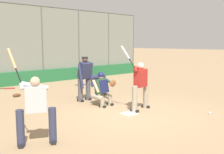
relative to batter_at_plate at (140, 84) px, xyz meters
name	(u,v)px	position (x,y,z in m)	size (l,w,h in m)	color
ground_plane	(129,114)	(0.62, 0.10, -0.86)	(160.00, 160.00, 0.00)	#9E7F5B
home_plate_marker	(129,114)	(0.62, 0.10, -0.85)	(0.43, 0.43, 0.01)	white
backstop_fence	(21,43)	(0.62, -7.81, 1.35)	(17.31, 0.08, 4.24)	#515651
padding_wall	(23,78)	(0.62, -7.71, -0.50)	(16.89, 0.18, 0.71)	#236638
batter_at_plate	(140,84)	(0.00, 0.00, 0.00)	(1.07, 0.56, 2.13)	gray
catcher_behind_plate	(103,88)	(0.53, -1.28, -0.24)	(0.66, 0.77, 1.20)	gray
umpire_home	(85,77)	(0.54, -2.31, 0.06)	(0.69, 0.46, 1.70)	#4C4C51
batter_on_deck	(36,108)	(3.92, 0.50, -0.04)	(0.83, 0.94, 2.10)	#2D334C
spare_bat_near_backstop	(86,84)	(-1.79, -5.41, -0.82)	(0.89, 0.31, 0.07)	black
spare_bat_by_padding	(8,88)	(1.72, -6.94, -0.82)	(0.78, 0.46, 0.07)	black
fielding_glove_on_dirt	(17,95)	(2.16, -4.87, -0.80)	(0.34, 0.26, 0.12)	#56331E
baseball_loose	(210,113)	(-1.21, 1.82, -0.82)	(0.07, 0.07, 0.07)	white
equipment_bag_dugout_side	(98,77)	(-3.71, -6.76, -0.72)	(1.23, 0.28, 0.28)	navy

